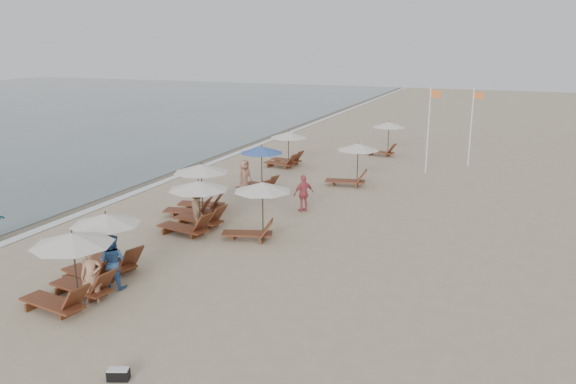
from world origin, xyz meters
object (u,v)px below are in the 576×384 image
at_px(lounger_station_2, 193,206).
at_px(beachgoer_far_a, 304,193).
at_px(lounger_station_0, 69,269).
at_px(inland_station_0, 256,204).
at_px(duffel_bag, 118,374).
at_px(beachgoer_mid_b, 198,208).
at_px(inland_station_1, 352,161).
at_px(lounger_station_1, 102,246).
at_px(lounger_station_5, 285,149).
at_px(beachgoer_mid_a, 112,261).
at_px(beachgoer_far_b, 245,176).
at_px(lounger_station_4, 258,167).
at_px(beachgoer_near, 91,276).
at_px(lounger_station_3, 197,189).
at_px(flag_pole_near, 429,126).
at_px(inland_station_2, 385,134).

bearing_deg(lounger_station_2, beachgoer_far_a, 53.16).
bearing_deg(lounger_station_0, inland_station_0, 70.10).
distance_m(lounger_station_0, duffel_bag, 4.60).
distance_m(inland_station_0, beachgoer_mid_b, 2.83).
bearing_deg(inland_station_1, lounger_station_1, -105.85).
xyz_separation_m(lounger_station_1, lounger_station_5, (-0.94, 17.70, 0.04)).
relative_size(beachgoer_mid_a, beachgoer_far_b, 1.04).
height_order(lounger_station_5, inland_station_1, inland_station_1).
relative_size(lounger_station_4, lounger_station_5, 0.93).
height_order(beachgoer_near, beachgoer_mid_b, beachgoer_mid_b).
bearing_deg(beachgoer_far_a, beachgoer_near, 26.07).
bearing_deg(beachgoer_near, lounger_station_5, 64.44).
height_order(lounger_station_4, beachgoer_mid_a, lounger_station_4).
distance_m(lounger_station_4, duffel_bag, 16.65).
height_order(inland_station_1, beachgoer_far_a, inland_station_1).
bearing_deg(lounger_station_4, lounger_station_2, -88.42).
height_order(lounger_station_5, beachgoer_far_b, lounger_station_5).
height_order(lounger_station_1, lounger_station_4, lounger_station_4).
height_order(lounger_station_5, beachgoer_mid_b, lounger_station_5).
bearing_deg(lounger_station_0, lounger_station_3, 97.65).
xyz_separation_m(beachgoer_far_b, duffel_bag, (4.64, -15.82, -0.68)).
xyz_separation_m(lounger_station_2, inland_station_1, (3.81, 9.50, 0.30)).
bearing_deg(lounger_station_0, flag_pole_near, 71.94).
bearing_deg(beachgoer_near, beachgoer_far_a, 45.96).
bearing_deg(beachgoer_far_b, beachgoer_mid_a, -152.98).
xyz_separation_m(lounger_station_4, beachgoer_mid_b, (0.15, -6.15, -0.42)).
bearing_deg(beachgoer_far_b, lounger_station_0, -155.29).
relative_size(lounger_station_3, duffel_bag, 5.12).
height_order(beachgoer_far_a, duffel_bag, beachgoer_far_a).
bearing_deg(lounger_station_4, duffel_bag, -76.02).
bearing_deg(lounger_station_4, beachgoer_mid_a, -86.63).
xyz_separation_m(beachgoer_near, duffel_bag, (3.20, -2.94, -0.69)).
xyz_separation_m(inland_station_0, inland_station_1, (1.09, 9.44, -0.07)).
height_order(lounger_station_0, inland_station_2, inland_station_2).
relative_size(lounger_station_1, lounger_station_4, 1.10).
distance_m(beachgoer_near, duffel_bag, 4.40).
relative_size(lounger_station_3, beachgoer_mid_b, 1.65).
bearing_deg(beachgoer_far_a, inland_station_2, -143.08).
xyz_separation_m(lounger_station_1, beachgoer_near, (0.96, -1.63, -0.21)).
bearing_deg(lounger_station_4, lounger_station_3, -101.32).
height_order(beachgoer_near, beachgoer_far_b, beachgoer_near).
xyz_separation_m(inland_station_2, beachgoer_far_a, (-0.50, -14.02, -0.59)).
distance_m(lounger_station_3, flag_pole_near, 14.44).
bearing_deg(beachgoer_near, inland_station_0, 41.67).
bearing_deg(inland_station_1, beachgoer_mid_b, -112.79).
relative_size(lounger_station_1, beachgoer_far_a, 1.59).
distance_m(beachgoer_far_a, duffel_bag, 13.81).
relative_size(beachgoer_mid_b, duffel_bag, 3.10).
bearing_deg(duffel_bag, lounger_station_5, 102.89).
xyz_separation_m(lounger_station_3, inland_station_0, (3.79, -2.01, 0.27)).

